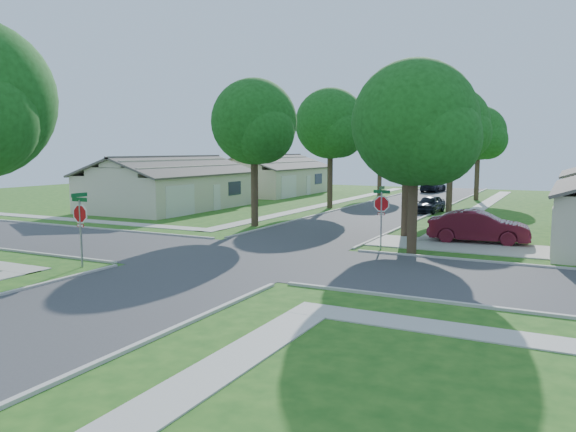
# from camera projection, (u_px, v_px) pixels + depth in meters

# --- Properties ---
(ground) EXTENTS (100.00, 100.00, 0.00)m
(ground) POSITION_uv_depth(u_px,v_px,m) (244.00, 257.00, 24.50)
(ground) COLOR #1D4E15
(ground) RESTS_ON ground
(road_ns) EXTENTS (7.00, 100.00, 0.02)m
(road_ns) POSITION_uv_depth(u_px,v_px,m) (244.00, 257.00, 24.50)
(road_ns) COLOR #333335
(road_ns) RESTS_ON ground
(sidewalk_ne) EXTENTS (1.20, 40.00, 0.04)m
(sidewalk_ne) POSITION_uv_depth(u_px,v_px,m) (479.00, 208.00, 44.80)
(sidewalk_ne) COLOR #9E9B91
(sidewalk_ne) RESTS_ON ground
(sidewalk_nw) EXTENTS (1.20, 40.00, 0.04)m
(sidewalk_nw) POSITION_uv_depth(u_px,v_px,m) (337.00, 202.00, 50.27)
(sidewalk_nw) COLOR #9E9B91
(sidewalk_nw) RESTS_ON ground
(driveway) EXTENTS (8.80, 3.60, 0.05)m
(driveway) POSITION_uv_depth(u_px,v_px,m) (459.00, 246.00, 27.24)
(driveway) COLOR #9E9B91
(driveway) RESTS_ON ground
(stop_sign_sw) EXTENTS (1.05, 0.80, 2.98)m
(stop_sign_sw) POSITION_uv_depth(u_px,v_px,m) (80.00, 217.00, 22.20)
(stop_sign_sw) COLOR gray
(stop_sign_sw) RESTS_ON ground
(stop_sign_ne) EXTENTS (1.05, 0.80, 2.98)m
(stop_sign_ne) POSITION_uv_depth(u_px,v_px,m) (381.00, 206.00, 26.32)
(stop_sign_ne) COLOR gray
(stop_sign_ne) RESTS_ON ground
(tree_e_near) EXTENTS (4.97, 4.80, 8.28)m
(tree_e_near) POSITION_uv_depth(u_px,v_px,m) (408.00, 131.00, 29.69)
(tree_e_near) COLOR #38281C
(tree_e_near) RESTS_ON ground
(tree_e_mid) EXTENTS (5.59, 5.40, 9.21)m
(tree_e_mid) POSITION_uv_depth(u_px,v_px,m) (452.00, 128.00, 40.25)
(tree_e_mid) COLOR #38281C
(tree_e_mid) RESTS_ON ground
(tree_e_far) EXTENTS (5.17, 5.00, 8.72)m
(tree_e_far) POSITION_uv_depth(u_px,v_px,m) (479.00, 136.00, 51.80)
(tree_e_far) COLOR #38281C
(tree_e_far) RESTS_ON ground
(tree_w_near) EXTENTS (5.38, 5.20, 8.97)m
(tree_w_near) POSITION_uv_depth(u_px,v_px,m) (255.00, 126.00, 33.85)
(tree_w_near) COLOR #38281C
(tree_w_near) RESTS_ON ground
(tree_w_mid) EXTENTS (5.80, 5.60, 9.56)m
(tree_w_mid) POSITION_uv_depth(u_px,v_px,m) (331.00, 127.00, 44.43)
(tree_w_mid) COLOR #38281C
(tree_w_mid) RESTS_ON ground
(tree_w_far) EXTENTS (4.76, 4.60, 8.04)m
(tree_w_far) POSITION_uv_depth(u_px,v_px,m) (381.00, 142.00, 56.07)
(tree_w_far) COLOR #38281C
(tree_w_far) RESTS_ON ground
(tree_ne_corner) EXTENTS (5.80, 5.60, 8.66)m
(tree_ne_corner) POSITION_uv_depth(u_px,v_px,m) (416.00, 129.00, 24.72)
(tree_ne_corner) COLOR #38281C
(tree_ne_corner) RESTS_ON ground
(house_nw_near) EXTENTS (8.42, 13.60, 4.23)m
(house_nw_near) POSITION_uv_depth(u_px,v_px,m) (170.00, 190.00, 44.78)
(house_nw_near) COLOR beige
(house_nw_near) RESTS_ON ground
(house_nw_far) EXTENTS (8.42, 13.60, 4.23)m
(house_nw_far) POSITION_uv_depth(u_px,v_px,m) (272.00, 180.00, 59.84)
(house_nw_far) COLOR beige
(house_nw_far) RESTS_ON ground
(car_driveway) EXTENTS (5.06, 2.18, 1.62)m
(car_driveway) POSITION_uv_depth(u_px,v_px,m) (478.00, 227.00, 28.28)
(car_driveway) COLOR #50101E
(car_driveway) RESTS_ON ground
(car_curb_east) EXTENTS (1.88, 3.88, 1.28)m
(car_curb_east) POSITION_uv_depth(u_px,v_px,m) (430.00, 204.00, 42.06)
(car_curb_east) COLOR black
(car_curb_east) RESTS_ON ground
(car_curb_west) EXTENTS (2.26, 4.87, 1.38)m
(car_curb_west) POSITION_uv_depth(u_px,v_px,m) (433.00, 186.00, 62.60)
(car_curb_west) COLOR black
(car_curb_west) RESTS_ON ground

